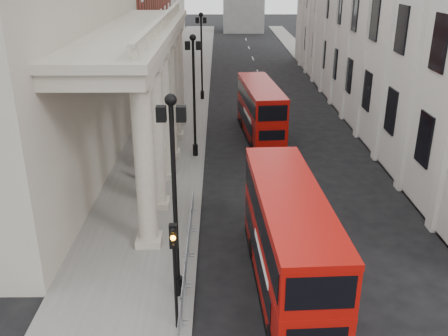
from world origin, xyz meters
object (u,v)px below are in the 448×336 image
Objects in this scene: pedestrian_b at (151,152)px; pedestrian_c at (152,160)px; lamp_post_south at (174,187)px; bus_near at (288,240)px; lamp_post_mid at (194,88)px; traffic_light at (174,258)px; pedestrian_a at (139,167)px; bus_far at (260,110)px; lamp_post_north at (202,50)px.

pedestrian_b is 1.03× the size of pedestrian_c.
lamp_post_south is 5.17m from bus_near.
lamp_post_mid reaches higher than traffic_light.
lamp_post_south is 2.71m from traffic_light.
lamp_post_south is 0.80× the size of bus_near.
lamp_post_south is at bearing -86.67° from pedestrian_a.
traffic_light is 14.30m from pedestrian_a.
pedestrian_a is at bearing 103.77° from traffic_light.
traffic_light is 2.53× the size of pedestrian_b.
bus_near is 1.06× the size of bus_far.
lamp_post_south is 21.16m from bus_far.
bus_far is at bearing 76.60° from lamp_post_south.
bus_near is 15.72m from pedestrian_b.
lamp_post_mid is at bearing 103.19° from bus_near.
pedestrian_a is (-7.71, 11.20, -1.35)m from bus_near.
lamp_post_south reaches higher than bus_near.
bus_near is (4.44, 0.51, -2.60)m from lamp_post_south.
bus_near is at bearing 6.61° from lamp_post_south.
pedestrian_c is at bearing 51.60° from pedestrian_a.
traffic_light is at bearing -107.31° from bus_far.
pedestrian_c is (-2.76, 14.95, -2.16)m from traffic_light.
traffic_light is 15.36m from pedestrian_c.
traffic_light is at bearing -152.56° from bus_near.
lamp_post_mid is 1.93× the size of traffic_light.
lamp_post_south and lamp_post_mid have the same top height.
lamp_post_north is 19.65m from pedestrian_c.
pedestrian_c is at bearing -131.00° from lamp_post_mid.
lamp_post_south is at bearing -108.72° from bus_far.
pedestrian_b is (-2.91, -17.66, -3.94)m from lamp_post_north.
lamp_post_south and lamp_post_north have the same top height.
lamp_post_south is 4.90× the size of pedestrian_b.
lamp_post_south is at bearing 92.84° from traffic_light.
lamp_post_north is 34.07m from traffic_light.
pedestrian_c is (-2.66, -3.06, -3.97)m from lamp_post_mid.
lamp_post_mid is 1.00× the size of lamp_post_north.
pedestrian_c is at bearing 93.94° from pedestrian_b.
pedestrian_a and pedestrian_b have the same top height.
lamp_post_mid is at bearing 52.20° from pedestrian_c.
pedestrian_b is (-2.91, -1.66, -3.94)m from lamp_post_mid.
lamp_post_mid is 16.32m from bus_near.
bus_far is (4.76, 22.43, -0.94)m from traffic_light.
bus_near is at bearing -73.99° from lamp_post_mid.
pedestrian_b is (-7.36, 13.83, -1.35)m from bus_near.
lamp_post_mid reaches higher than bus_far.
traffic_light is at bearing -89.68° from lamp_post_mid.
lamp_post_mid is 5.18m from pedestrian_b.
traffic_light is (0.10, -34.02, -1.80)m from lamp_post_north.
lamp_post_mid and lamp_post_north have the same top height.
bus_near is 6.29× the size of pedestrian_c.
lamp_post_south is 16.00m from lamp_post_mid.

